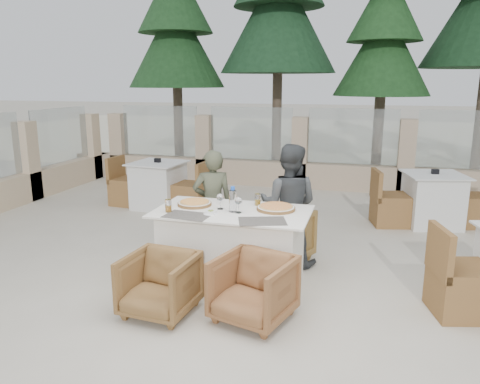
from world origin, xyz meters
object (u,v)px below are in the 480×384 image
(wine_glass_centre, at_px, (220,201))
(armchair_near_right, at_px, (253,289))
(olive_dish, at_px, (211,212))
(armchair_near_left, at_px, (160,284))
(pizza_right, at_px, (276,207))
(bg_table_a, at_px, (159,185))
(dining_table, at_px, (232,246))
(wine_glass_near, at_px, (238,204))
(pizza_left, at_px, (195,203))
(bg_table_b, at_px, (432,200))
(diner_left, at_px, (213,204))
(beer_glass_left, at_px, (168,206))
(beer_glass_right, at_px, (258,200))
(armchair_far_right, at_px, (278,235))
(armchair_far_left, at_px, (214,229))
(diner_right, at_px, (289,205))
(water_bottle, at_px, (233,199))

(wine_glass_centre, bearing_deg, armchair_near_right, -54.96)
(olive_dish, distance_m, armchair_near_left, 0.90)
(pizza_right, xyz_separation_m, bg_table_a, (-2.46, 2.37, -0.41))
(dining_table, relative_size, olive_dish, 14.55)
(wine_glass_near, bearing_deg, pizza_left, 163.53)
(pizza_right, bearing_deg, armchair_near_right, -90.83)
(pizza_right, xyz_separation_m, bg_table_b, (1.84, 2.53, -0.41))
(armchair_near_right, distance_m, diner_left, 1.66)
(pizza_left, xyz_separation_m, beer_glass_left, (-0.16, -0.32, 0.04))
(dining_table, height_order, beer_glass_right, beer_glass_right)
(beer_glass_left, bearing_deg, pizza_left, 62.76)
(armchair_far_right, height_order, diner_left, diner_left)
(pizza_left, distance_m, armchair_far_right, 1.10)
(pizza_left, bearing_deg, wine_glass_near, -16.47)
(dining_table, xyz_separation_m, olive_dish, (-0.17, -0.18, 0.41))
(pizza_left, distance_m, olive_dish, 0.40)
(dining_table, xyz_separation_m, armchair_far_left, (-0.48, 0.83, -0.11))
(beer_glass_right, distance_m, diner_right, 0.47)
(wine_glass_near, bearing_deg, wine_glass_centre, 158.86)
(pizza_right, xyz_separation_m, wine_glass_near, (-0.35, -0.21, 0.07))
(water_bottle, bearing_deg, armchair_far_left, 119.86)
(olive_dish, bearing_deg, wine_glass_near, 25.85)
(beer_glass_right, xyz_separation_m, diner_left, (-0.63, 0.35, -0.18))
(olive_dish, xyz_separation_m, bg_table_a, (-1.86, 2.70, -0.41))
(olive_dish, bearing_deg, bg_table_b, 49.49)
(wine_glass_near, distance_m, beer_glass_left, 0.72)
(wine_glass_centre, distance_m, armchair_far_left, 1.05)
(pizza_right, distance_m, wine_glass_near, 0.41)
(armchair_far_left, height_order, armchair_near_right, armchair_near_right)
(armchair_near_left, relative_size, diner_right, 0.44)
(pizza_left, xyz_separation_m, bg_table_b, (2.72, 2.58, -0.41))
(diner_left, relative_size, bg_table_b, 0.79)
(beer_glass_left, xyz_separation_m, diner_left, (0.19, 0.84, -0.18))
(pizza_left, relative_size, beer_glass_right, 2.88)
(pizza_right, relative_size, bg_table_b, 0.24)
(armchair_near_left, bearing_deg, beer_glass_left, 110.94)
(dining_table, bearing_deg, water_bottle, -65.08)
(armchair_near_right, bearing_deg, water_bottle, 135.14)
(armchair_far_right, bearing_deg, olive_dish, 82.84)
(armchair_far_left, relative_size, diner_right, 0.43)
(pizza_left, distance_m, water_bottle, 0.50)
(beer_glass_left, bearing_deg, bg_table_a, 117.28)
(diner_left, relative_size, bg_table_a, 0.79)
(dining_table, distance_m, wine_glass_centre, 0.50)
(armchair_near_left, bearing_deg, pizza_right, 55.40)
(bg_table_a, bearing_deg, wine_glass_centre, -47.82)
(dining_table, relative_size, wine_glass_centre, 8.70)
(dining_table, height_order, diner_right, diner_right)
(wine_glass_centre, relative_size, bg_table_b, 0.11)
(pizza_right, bearing_deg, diner_right, 83.86)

